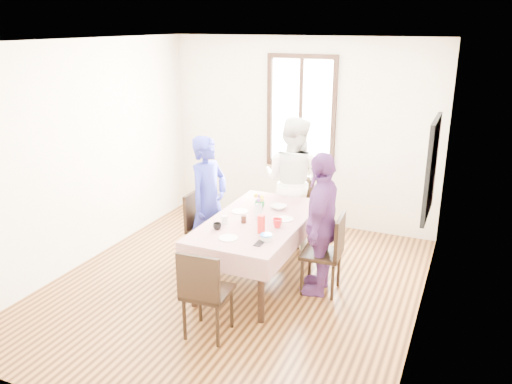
% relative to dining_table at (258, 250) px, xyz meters
% --- Properties ---
extents(ground, '(4.50, 4.50, 0.00)m').
position_rel_dining_table_xyz_m(ground, '(-0.19, -0.25, -0.38)').
color(ground, black).
rests_on(ground, ground).
extents(back_wall, '(4.00, 0.00, 4.00)m').
position_rel_dining_table_xyz_m(back_wall, '(-0.19, 2.00, 0.98)').
color(back_wall, beige).
rests_on(back_wall, ground).
extents(right_wall, '(0.00, 4.50, 4.50)m').
position_rel_dining_table_xyz_m(right_wall, '(1.81, -0.25, 0.98)').
color(right_wall, beige).
rests_on(right_wall, ground).
extents(window_frame, '(1.02, 0.06, 1.62)m').
position_rel_dining_table_xyz_m(window_frame, '(-0.19, 1.98, 1.27)').
color(window_frame, black).
rests_on(window_frame, back_wall).
extents(window_pane, '(0.90, 0.02, 1.50)m').
position_rel_dining_table_xyz_m(window_pane, '(-0.19, 1.99, 1.27)').
color(window_pane, white).
rests_on(window_pane, back_wall).
extents(art_poster, '(0.04, 0.76, 0.96)m').
position_rel_dining_table_xyz_m(art_poster, '(1.79, 0.05, 1.18)').
color(art_poster, red).
rests_on(art_poster, right_wall).
extents(dining_table, '(0.89, 1.73, 0.75)m').
position_rel_dining_table_xyz_m(dining_table, '(0.00, 0.00, 0.00)').
color(dining_table, black).
rests_on(dining_table, ground).
extents(tablecloth, '(1.01, 1.85, 0.01)m').
position_rel_dining_table_xyz_m(tablecloth, '(0.00, 0.00, 0.38)').
color(tablecloth, '#520004').
rests_on(tablecloth, dining_table).
extents(chair_left, '(0.43, 0.43, 0.91)m').
position_rel_dining_table_xyz_m(chair_left, '(-0.74, 0.16, 0.08)').
color(chair_left, black).
rests_on(chair_left, ground).
extents(chair_right, '(0.45, 0.45, 0.91)m').
position_rel_dining_table_xyz_m(chair_right, '(0.74, 0.05, 0.08)').
color(chair_right, black).
rests_on(chair_right, ground).
extents(chair_far, '(0.46, 0.46, 0.91)m').
position_rel_dining_table_xyz_m(chair_far, '(0.00, 1.19, 0.08)').
color(chair_far, black).
rests_on(chair_far, ground).
extents(chair_near, '(0.45, 0.45, 0.91)m').
position_rel_dining_table_xyz_m(chair_near, '(0.00, -1.19, 0.08)').
color(chair_near, black).
rests_on(chair_near, ground).
extents(person_left, '(0.50, 0.66, 1.62)m').
position_rel_dining_table_xyz_m(person_left, '(-0.72, 0.16, 0.44)').
color(person_left, navy).
rests_on(person_left, ground).
extents(person_far, '(0.95, 0.79, 1.74)m').
position_rel_dining_table_xyz_m(person_far, '(-0.00, 1.17, 0.50)').
color(person_far, white).
rests_on(person_far, ground).
extents(person_right, '(0.47, 0.97, 1.60)m').
position_rel_dining_table_xyz_m(person_right, '(0.72, 0.05, 0.43)').
color(person_right, '#603071').
rests_on(person_right, ground).
extents(mug_black, '(0.10, 0.10, 0.07)m').
position_rel_dining_table_xyz_m(mug_black, '(-0.28, -0.45, 0.42)').
color(mug_black, black).
rests_on(mug_black, tablecloth).
extents(mug_flag, '(0.13, 0.13, 0.10)m').
position_rel_dining_table_xyz_m(mug_flag, '(0.29, -0.14, 0.44)').
color(mug_flag, red).
rests_on(mug_flag, tablecloth).
extents(mug_green, '(0.14, 0.14, 0.09)m').
position_rel_dining_table_xyz_m(mug_green, '(-0.12, 0.34, 0.43)').
color(mug_green, '#0C7226').
rests_on(mug_green, tablecloth).
extents(serving_bowl, '(0.23, 0.23, 0.05)m').
position_rel_dining_table_xyz_m(serving_bowl, '(0.09, 0.40, 0.41)').
color(serving_bowl, white).
rests_on(serving_bowl, tablecloth).
extents(juice_carton, '(0.06, 0.06, 0.20)m').
position_rel_dining_table_xyz_m(juice_carton, '(0.19, -0.35, 0.49)').
color(juice_carton, red).
rests_on(juice_carton, tablecloth).
extents(butter_tub, '(0.11, 0.11, 0.06)m').
position_rel_dining_table_xyz_m(butter_tub, '(0.31, -0.51, 0.41)').
color(butter_tub, white).
rests_on(butter_tub, tablecloth).
extents(jam_jar, '(0.06, 0.06, 0.08)m').
position_rel_dining_table_xyz_m(jam_jar, '(-0.10, -0.17, 0.43)').
color(jam_jar, black).
rests_on(jam_jar, tablecloth).
extents(drinking_glass, '(0.07, 0.07, 0.10)m').
position_rel_dining_table_xyz_m(drinking_glass, '(-0.28, -0.28, 0.44)').
color(drinking_glass, silver).
rests_on(drinking_glass, tablecloth).
extents(smartphone, '(0.07, 0.15, 0.01)m').
position_rel_dining_table_xyz_m(smartphone, '(0.28, -0.61, 0.39)').
color(smartphone, black).
rests_on(smartphone, tablecloth).
extents(flower_vase, '(0.08, 0.08, 0.16)m').
position_rel_dining_table_xyz_m(flower_vase, '(-0.02, 0.07, 0.47)').
color(flower_vase, silver).
rests_on(flower_vase, tablecloth).
extents(plate_left, '(0.20, 0.20, 0.01)m').
position_rel_dining_table_xyz_m(plate_left, '(-0.28, 0.13, 0.39)').
color(plate_left, white).
rests_on(plate_left, tablecloth).
extents(plate_right, '(0.20, 0.20, 0.01)m').
position_rel_dining_table_xyz_m(plate_right, '(0.28, 0.11, 0.39)').
color(plate_right, white).
rests_on(plate_right, tablecloth).
extents(plate_near, '(0.20, 0.20, 0.01)m').
position_rel_dining_table_xyz_m(plate_near, '(-0.06, -0.62, 0.39)').
color(plate_near, white).
rests_on(plate_near, tablecloth).
extents(butter_lid, '(0.12, 0.12, 0.01)m').
position_rel_dining_table_xyz_m(butter_lid, '(0.31, -0.51, 0.45)').
color(butter_lid, blue).
rests_on(butter_lid, butter_tub).
extents(flower_bunch, '(0.09, 0.09, 0.10)m').
position_rel_dining_table_xyz_m(flower_bunch, '(-0.02, 0.07, 0.59)').
color(flower_bunch, yellow).
rests_on(flower_bunch, flower_vase).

